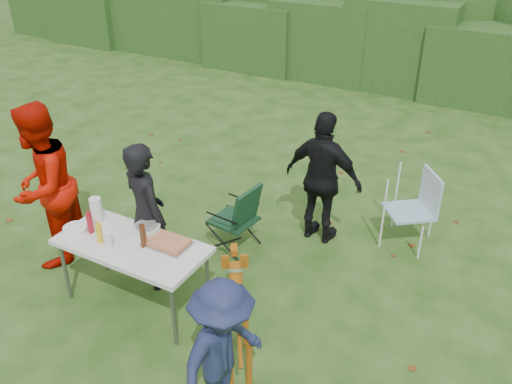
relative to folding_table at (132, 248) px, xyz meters
The scene contains 19 objects.
ground 0.78m from the folding_table, 25.80° to the left, with size 80.00×80.00×0.00m, color #1E4211.
hedge_row 8.17m from the folding_table, 87.68° to the left, with size 22.00×1.40×1.70m, color #23471C.
folding_table is the anchor object (origin of this frame).
person_cook 0.42m from the folding_table, 106.23° to the left, with size 0.59×0.39×1.62m, color black.
person_red_jacket 1.38m from the folding_table, behind, with size 0.90×0.70×1.86m, color #C51002.
person_black_puffy 2.32m from the folding_table, 60.27° to the left, with size 0.95×0.40×1.62m, color black.
child 1.66m from the folding_table, 25.83° to the right, with size 0.86×0.49×1.33m, color #1E264E.
dog 1.35m from the folding_table, ahead, with size 0.91×0.36×0.86m, color #8D4B0E, non-canonical shape.
camping_chair 1.40m from the folding_table, 75.73° to the left, with size 0.54×0.54×0.86m, color #143820, non-canonical shape.
lawn_chair 3.21m from the folding_table, 49.45° to the left, with size 0.54×0.54×0.92m, color teal, non-canonical shape.
food_tray 0.36m from the folding_table, 25.72° to the left, with size 0.45×0.30×0.02m, color #B7B7BA.
focaccia_bread 0.37m from the folding_table, 25.72° to the left, with size 0.40×0.26×0.04m, color #C7774F.
mustard_bottle 0.34m from the folding_table, 156.19° to the right, with size 0.06×0.06×0.20m, color yellow.
ketchup_bottle 0.50m from the folding_table, behind, with size 0.06×0.06×0.22m, color maroon.
beer_bottle 0.23m from the folding_table, ahead, with size 0.06×0.06×0.24m, color #47230F.
paper_towel_roll 0.62m from the folding_table, 164.51° to the left, with size 0.12×0.12×0.26m, color white.
cup_stack 0.25m from the folding_table, 129.55° to the right, with size 0.08×0.08×0.18m, color white.
pasta_bowl 0.24m from the folding_table, 79.66° to the left, with size 0.26×0.26×0.10m, color silver.
plate_stack 0.64m from the folding_table, behind, with size 0.24×0.24×0.05m, color white.
Camera 1 is at (2.82, -3.34, 3.73)m, focal length 38.00 mm.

